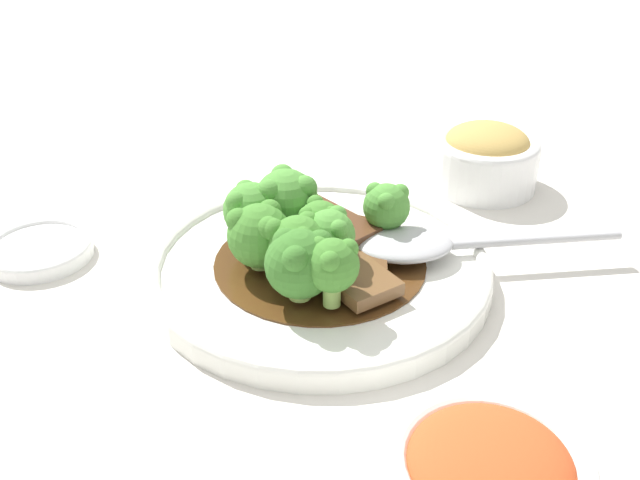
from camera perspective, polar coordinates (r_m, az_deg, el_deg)
name	(u,v)px	position (r m, az deg, el deg)	size (l,w,h in m)	color
ground_plane	(320,279)	(0.56, 0.00, -3.00)	(4.00, 4.00, 0.00)	silver
main_plate	(320,268)	(0.55, 0.00, -2.14)	(0.25, 0.25, 0.02)	white
beef_strip_0	(360,281)	(0.51, 3.03, -3.16)	(0.06, 0.06, 0.01)	brown
beef_strip_1	(335,224)	(0.57, 1.13, 1.20)	(0.05, 0.08, 0.02)	#56331E
beef_strip_2	(368,251)	(0.55, 3.65, -0.84)	(0.07, 0.05, 0.01)	brown
broccoli_floret_0	(260,234)	(0.53, -4.63, 0.45)	(0.05, 0.05, 0.05)	#7FA84C
broccoli_floret_1	(286,199)	(0.56, -2.60, 3.12)	(0.05, 0.05, 0.05)	#8EB756
broccoli_floret_2	(332,265)	(0.48, 0.93, -1.91)	(0.04, 0.04, 0.05)	#8EB756
broccoli_floret_3	(293,243)	(0.51, -2.07, -0.21)	(0.04, 0.04, 0.05)	#8EB756
broccoli_floret_4	(251,209)	(0.55, -5.25, 2.36)	(0.04, 0.04, 0.05)	#7FA84C
broccoli_floret_5	(300,262)	(0.49, -1.57, -1.71)	(0.05, 0.05, 0.05)	#8EB756
broccoli_floret_6	(329,235)	(0.52, 0.70, 0.41)	(0.04, 0.04, 0.05)	#8EB756
broccoli_floret_7	(318,221)	(0.53, -0.12, 1.43)	(0.03, 0.03, 0.05)	#8EB756
broccoli_floret_8	(386,206)	(0.56, 5.09, 2.61)	(0.04, 0.04, 0.04)	#7FA84C
serving_spoon	(420,244)	(0.56, 7.63, -0.29)	(0.14, 0.18, 0.01)	#B7B7BC
side_bowl_kimchi	(487,480)	(0.39, 12.64, -17.40)	(0.10, 0.10, 0.04)	white
side_bowl_appetizer	(486,156)	(0.70, 12.51, 6.23)	(0.10, 0.10, 0.06)	white
sauce_dish	(40,249)	(0.62, -20.59, -0.66)	(0.08, 0.08, 0.01)	white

